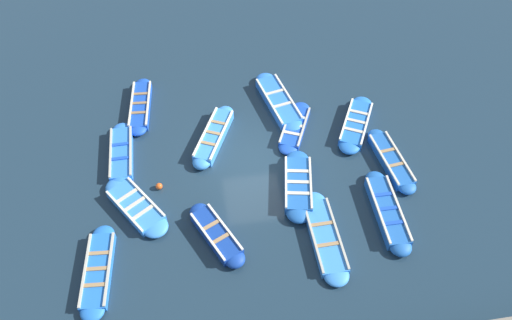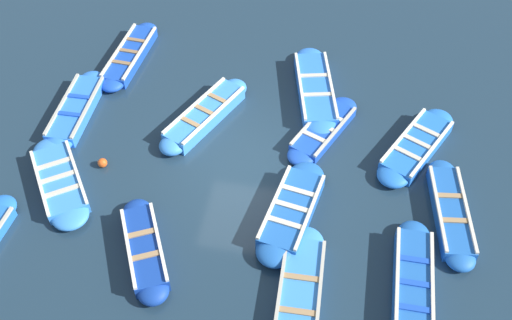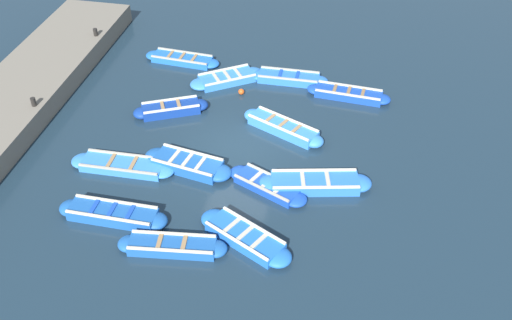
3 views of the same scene
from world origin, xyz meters
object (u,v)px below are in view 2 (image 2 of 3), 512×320
object	(u,v)px
boat_stern_in	(413,288)
boat_tucked	(60,181)
buoy_orange_near	(102,163)
boat_near_quay	(292,211)
boat_end_of_row	(145,249)
boat_mid_row	(451,212)
boat_outer_left	(76,110)
boat_centre	(299,298)
boat_alongside	(315,90)
boat_drifting	(205,115)
boat_inner_gap	(323,130)
boat_broadside	(416,146)
boat_outer_right	(130,55)

from	to	relation	value
boat_stern_in	boat_tucked	world-z (taller)	boat_stern_in
boat_stern_in	buoy_orange_near	xyz separation A→B (m)	(-2.50, -8.30, -0.07)
boat_near_quay	boat_tucked	distance (m)	6.16
boat_end_of_row	boat_mid_row	bearing A→B (deg)	108.20
boat_mid_row	buoy_orange_near	distance (m)	9.24
boat_end_of_row	boat_outer_left	bearing A→B (deg)	-141.93
boat_near_quay	boat_outer_left	distance (m)	7.25
boat_stern_in	boat_centre	size ratio (longest dim) A/B	0.96
boat_alongside	boat_drifting	bearing A→B (deg)	-61.50
boat_centre	boat_alongside	bearing A→B (deg)	-176.95
boat_centre	boat_outer_left	world-z (taller)	boat_outer_left
boat_stern_in	boat_outer_left	xyz separation A→B (m)	(-4.34, -9.75, -0.03)
boat_inner_gap	buoy_orange_near	xyz separation A→B (m)	(2.25, -5.80, -0.02)
boat_alongside	boat_broadside	distance (m)	3.54
boat_mid_row	boat_stern_in	bearing A→B (deg)	-21.82
boat_end_of_row	boat_broadside	size ratio (longest dim) A/B	0.88
boat_stern_in	boat_near_quay	world-z (taller)	boat_near_quay
boat_stern_in	boat_tucked	size ratio (longest dim) A/B	1.13
boat_centre	boat_end_of_row	distance (m)	3.85
boat_stern_in	boat_broadside	world-z (taller)	boat_stern_in
boat_near_quay	boat_outer_right	bearing A→B (deg)	-132.03
boat_end_of_row	boat_inner_gap	distance (m)	6.13
boat_stern_in	boat_drifting	size ratio (longest dim) A/B	1.04
boat_stern_in	boat_alongside	size ratio (longest dim) A/B	0.92
boat_alongside	boat_near_quay	xyz separation A→B (m)	(4.70, -0.10, 0.00)
boat_outer_left	boat_drifting	bearing A→B (deg)	95.74
boat_stern_in	boat_broadside	xyz separation A→B (m)	(-4.53, 0.11, -0.02)
boat_near_quay	boat_outer_right	world-z (taller)	boat_near_quay
boat_near_quay	boat_outer_left	bearing A→B (deg)	-111.51
boat_end_of_row	boat_tucked	bearing A→B (deg)	-120.72
boat_alongside	boat_broadside	size ratio (longest dim) A/B	1.17
boat_outer_left	boat_centre	bearing A→B (deg)	55.31
boat_end_of_row	boat_broadside	world-z (taller)	boat_end_of_row
boat_mid_row	boat_tucked	bearing A→B (deg)	-86.02
boat_alongside	boat_outer_left	size ratio (longest dim) A/B	1.17
boat_centre	buoy_orange_near	xyz separation A→B (m)	(-3.16, -5.77, -0.02)
boat_outer_right	boat_centre	bearing A→B (deg)	39.86
boat_end_of_row	boat_outer_right	bearing A→B (deg)	-159.53
boat_stern_in	boat_drifting	bearing A→B (deg)	-128.45
boat_drifting	boat_outer_left	xyz separation A→B (m)	(0.38, -3.80, -0.03)
boat_mid_row	boat_end_of_row	bearing A→B (deg)	-71.80
boat_mid_row	boat_drifting	distance (m)	7.29
boat_centre	boat_stern_in	bearing A→B (deg)	104.52
boat_drifting	boat_tucked	xyz separation A→B (m)	(3.06, -3.21, -0.04)
boat_centre	boat_drifting	distance (m)	6.38
boat_drifting	boat_broadside	bearing A→B (deg)	88.12
boat_broadside	boat_inner_gap	xyz separation A→B (m)	(-0.23, -2.61, -0.03)
boat_stern_in	boat_centre	distance (m)	2.61
boat_stern_in	boat_mid_row	distance (m)	2.55
boat_broadside	boat_inner_gap	size ratio (longest dim) A/B	1.10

